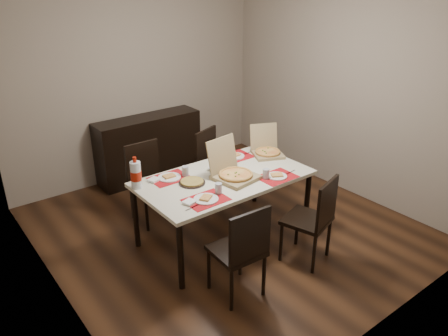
{
  "coord_description": "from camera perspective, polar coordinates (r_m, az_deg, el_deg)",
  "views": [
    {
      "loc": [
        -2.69,
        -3.44,
        2.7
      ],
      "look_at": [
        -0.15,
        -0.15,
        0.85
      ],
      "focal_mm": 35.0,
      "sensor_mm": 36.0,
      "label": 1
    }
  ],
  "objects": [
    {
      "name": "setting_far_left",
      "position": [
        4.59,
        -6.84,
        -1.05
      ],
      "size": [
        0.44,
        0.3,
        0.11
      ],
      "color": "#B40C14",
      "rests_on": "dining_table"
    },
    {
      "name": "ground",
      "position": [
        5.14,
        0.26,
        -7.81
      ],
      "size": [
        3.8,
        4.0,
        0.02
      ],
      "primitive_type": "cube",
      "color": "#3F2413",
      "rests_on": "ground"
    },
    {
      "name": "chair_near_left",
      "position": [
        3.87,
        2.28,
        -10.48
      ],
      "size": [
        0.44,
        0.44,
        0.93
      ],
      "color": "black",
      "rests_on": "ground"
    },
    {
      "name": "setting_near_left",
      "position": [
        4.15,
        -2.17,
        -3.76
      ],
      "size": [
        0.48,
        0.3,
        0.11
      ],
      "color": "#B40C14",
      "rests_on": "dining_table"
    },
    {
      "name": "chair_far_left",
      "position": [
        5.18,
        -9.88,
        -1.4
      ],
      "size": [
        0.42,
        0.42,
        0.93
      ],
      "color": "black",
      "rests_on": "ground"
    },
    {
      "name": "sideboard",
      "position": [
        6.29,
        -9.76,
        2.69
      ],
      "size": [
        1.5,
        0.4,
        0.9
      ],
      "primitive_type": "cube",
      "color": "black",
      "rests_on": "ground"
    },
    {
      "name": "soda_bottle",
      "position": [
        4.39,
        -11.43,
        -0.89
      ],
      "size": [
        0.11,
        0.11,
        0.33
      ],
      "color": "silver",
      "rests_on": "dining_table"
    },
    {
      "name": "pizza_box_center",
      "position": [
        4.54,
        1.23,
        -0.64
      ],
      "size": [
        0.46,
        0.49,
        0.4
      ],
      "color": "#8E7952",
      "rests_on": "dining_table"
    },
    {
      "name": "dining_table",
      "position": [
        4.62,
        0.0,
        -1.89
      ],
      "size": [
        1.8,
        1.0,
        0.75
      ],
      "color": "beige",
      "rests_on": "ground"
    },
    {
      "name": "setting_far_right",
      "position": [
        5.04,
        1.28,
        1.5
      ],
      "size": [
        0.47,
        0.3,
        0.11
      ],
      "color": "#B40C14",
      "rests_on": "dining_table"
    },
    {
      "name": "room_walls",
      "position": [
        4.82,
        -2.94,
        12.39
      ],
      "size": [
        3.84,
        4.02,
        2.62
      ],
      "color": "gray",
      "rests_on": "ground"
    },
    {
      "name": "pizza_box_right",
      "position": [
        5.16,
        5.61,
        2.33
      ],
      "size": [
        0.45,
        0.47,
        0.33
      ],
      "color": "#8E7952",
      "rests_on": "dining_table"
    },
    {
      "name": "chair_near_right",
      "position": [
        4.42,
        11.68,
        -6.27
      ],
      "size": [
        0.53,
        0.53,
        0.93
      ],
      "color": "black",
      "rests_on": "ground"
    },
    {
      "name": "chair_far_right",
      "position": [
        5.54,
        -1.36,
        0.73
      ],
      "size": [
        0.54,
        0.54,
        0.93
      ],
      "color": "black",
      "rests_on": "ground"
    },
    {
      "name": "dip_bowl",
      "position": [
        4.74,
        -1.26,
        -0.09
      ],
      "size": [
        0.18,
        0.18,
        0.03
      ],
      "primitive_type": "imported",
      "rotation": [
        0.0,
        0.0,
        0.37
      ],
      "color": "white",
      "rests_on": "dining_table"
    },
    {
      "name": "faina_plate",
      "position": [
        4.45,
        -4.2,
        -1.85
      ],
      "size": [
        0.27,
        0.27,
        0.03
      ],
      "color": "black",
      "rests_on": "dining_table"
    },
    {
      "name": "napkin_loose",
      "position": [
        4.64,
        1.14,
        -0.74
      ],
      "size": [
        0.16,
        0.16,
        0.02
      ],
      "primitive_type": "cube",
      "rotation": [
        0.0,
        0.0,
        0.66
      ],
      "color": "white",
      "rests_on": "dining_table"
    },
    {
      "name": "setting_near_right",
      "position": [
        4.6,
        6.5,
        -0.98
      ],
      "size": [
        0.48,
        0.3,
        0.11
      ],
      "color": "#B40C14",
      "rests_on": "dining_table"
    }
  ]
}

